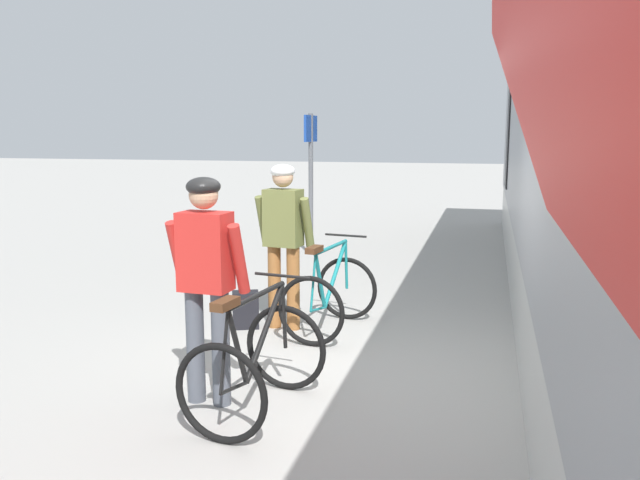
# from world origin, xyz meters

# --- Properties ---
(ground_plane) EXTENTS (80.00, 80.00, 0.00)m
(ground_plane) POSITION_xyz_m (0.00, 0.00, 0.00)
(ground_plane) COLOR #A09E99
(cyclist_near_in_red) EXTENTS (0.63, 0.33, 1.76)m
(cyclist_near_in_red) POSITION_xyz_m (-1.08, -0.80, 1.05)
(cyclist_near_in_red) COLOR #4C515B
(cyclist_near_in_red) RESTS_ON ground
(cyclist_far_in_olive) EXTENTS (0.64, 0.36, 1.76)m
(cyclist_far_in_olive) POSITION_xyz_m (-1.12, 1.21, 1.05)
(cyclist_far_in_olive) COLOR #935B2D
(cyclist_far_in_olive) RESTS_ON ground
(bicycle_near_black) EXTENTS (0.85, 1.15, 0.99)m
(bicycle_near_black) POSITION_xyz_m (-0.65, -0.91, 0.40)
(bicycle_near_black) COLOR black
(bicycle_near_black) RESTS_ON ground
(bicycle_far_teal) EXTENTS (0.85, 1.16, 0.99)m
(bicycle_far_teal) POSITION_xyz_m (-0.61, 1.20, 0.40)
(bicycle_far_teal) COLOR black
(bicycle_far_teal) RESTS_ON ground
(backpack_on_platform) EXTENTS (0.33, 0.27, 0.40)m
(backpack_on_platform) POSITION_xyz_m (-1.52, 1.11, 0.20)
(backpack_on_platform) COLOR black
(backpack_on_platform) RESTS_ON ground
(platform_sign_post) EXTENTS (0.08, 0.70, 2.40)m
(platform_sign_post) POSITION_xyz_m (-1.98, 5.43, 1.62)
(platform_sign_post) COLOR #595B60
(platform_sign_post) RESTS_ON ground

